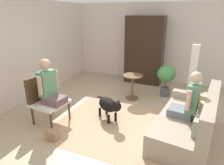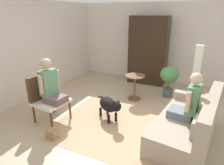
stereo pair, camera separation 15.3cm
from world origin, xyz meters
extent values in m
plane|color=tan|center=(0.00, 0.00, 0.00)|extent=(7.67, 7.67, 0.00)
cube|color=silver|center=(0.00, 3.26, 1.26)|extent=(6.04, 0.12, 2.52)
cube|color=silver|center=(-2.78, 0.30, 1.26)|extent=(0.12, 6.99, 2.52)
cube|color=tan|center=(-0.01, -0.05, 0.00)|extent=(2.59, 2.10, 0.01)
cube|color=gray|center=(1.21, 0.08, 0.21)|extent=(1.14, 1.96, 0.42)
cube|color=gray|center=(1.57, 0.03, 0.66)|extent=(0.42, 1.87, 0.49)
cube|color=gray|center=(1.32, 0.91, 0.49)|extent=(0.92, 0.30, 0.16)
cube|color=gray|center=(1.38, -0.41, 0.56)|extent=(0.14, 0.33, 0.28)
cube|color=#C6B284|center=(1.44, 0.10, 0.56)|extent=(0.14, 0.34, 0.28)
cube|color=tan|center=(1.51, 0.60, 0.56)|extent=(0.13, 0.28, 0.28)
cylinder|color=#4C331E|center=(-1.13, -0.21, 0.20)|extent=(0.04, 0.04, 0.41)
cylinder|color=#4C331E|center=(-1.18, -0.74, 0.20)|extent=(0.04, 0.04, 0.41)
cylinder|color=#4C331E|center=(-1.64, -0.15, 0.20)|extent=(0.04, 0.04, 0.41)
cylinder|color=#4C331E|center=(-1.69, -0.68, 0.20)|extent=(0.04, 0.04, 0.41)
cube|color=white|center=(-1.41, -0.44, 0.44)|extent=(0.67, 0.69, 0.06)
cube|color=#4C331E|center=(-1.68, -0.42, 0.73)|extent=(0.15, 0.64, 0.52)
cube|color=slate|center=(1.10, 0.10, 0.49)|extent=(0.46, 0.40, 0.14)
cube|color=#598C66|center=(1.28, 0.07, 0.81)|extent=(0.22, 0.36, 0.50)
sphere|color=#DDB293|center=(1.28, 0.07, 1.18)|extent=(0.20, 0.20, 0.20)
cylinder|color=#DDB293|center=(1.21, -0.13, 0.83)|extent=(0.08, 0.08, 0.35)
cylinder|color=#DDB293|center=(1.27, 0.29, 0.83)|extent=(0.08, 0.08, 0.35)
cube|color=#684D55|center=(-1.27, -0.46, 0.54)|extent=(0.42, 0.39, 0.14)
cube|color=#598C66|center=(-1.43, -0.44, 0.87)|extent=(0.22, 0.37, 0.52)
sphere|color=tan|center=(-1.43, -0.44, 1.25)|extent=(0.22, 0.22, 0.22)
cylinder|color=tan|center=(-1.37, -0.23, 0.89)|extent=(0.08, 0.08, 0.36)
cylinder|color=tan|center=(-1.41, -0.66, 0.89)|extent=(0.08, 0.08, 0.36)
cylinder|color=brown|center=(-0.19, 1.36, 0.65)|extent=(0.52, 0.52, 0.02)
cylinder|color=brown|center=(-0.19, 1.36, 0.32)|extent=(0.06, 0.06, 0.64)
cylinder|color=brown|center=(-0.19, 1.36, 0.01)|extent=(0.34, 0.34, 0.03)
ellipsoid|color=black|center=(-0.38, 0.13, 0.34)|extent=(0.60, 0.54, 0.30)
sphere|color=black|center=(-0.10, -0.05, 0.43)|extent=(0.21, 0.21, 0.21)
cone|color=black|center=(-0.07, -0.01, 0.54)|extent=(0.06, 0.06, 0.06)
cone|color=black|center=(-0.13, -0.10, 0.54)|extent=(0.06, 0.06, 0.06)
cylinder|color=black|center=(-0.66, 0.33, 0.38)|extent=(0.17, 0.13, 0.10)
cylinder|color=black|center=(-0.17, 0.10, 0.10)|extent=(0.06, 0.06, 0.19)
cylinder|color=black|center=(-0.27, -0.04, 0.10)|extent=(0.06, 0.06, 0.19)
cylinder|color=black|center=(-0.48, 0.31, 0.10)|extent=(0.06, 0.06, 0.19)
cylinder|color=black|center=(-0.58, 0.17, 0.10)|extent=(0.06, 0.06, 0.19)
cylinder|color=#4C5156|center=(0.59, 1.90, 0.12)|extent=(0.25, 0.25, 0.25)
cylinder|color=brown|center=(0.59, 1.90, 0.35)|extent=(0.03, 0.03, 0.20)
ellipsoid|color=#448747|center=(0.59, 1.90, 0.64)|extent=(0.49, 0.49, 0.44)
cube|color=#4C4742|center=(1.23, 1.96, 0.03)|extent=(0.20, 0.20, 0.06)
cube|color=white|center=(1.23, 1.96, 0.76)|extent=(0.18, 0.18, 1.40)
cube|color=black|center=(-0.27, 2.85, 1.06)|extent=(1.18, 0.56, 2.12)
cube|color=#99724C|center=(-0.99, -0.95, 0.09)|extent=(0.21, 0.14, 0.19)
camera|label=1|loc=(1.17, -3.32, 2.19)|focal=31.30mm
camera|label=2|loc=(1.31, -3.25, 2.19)|focal=31.30mm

